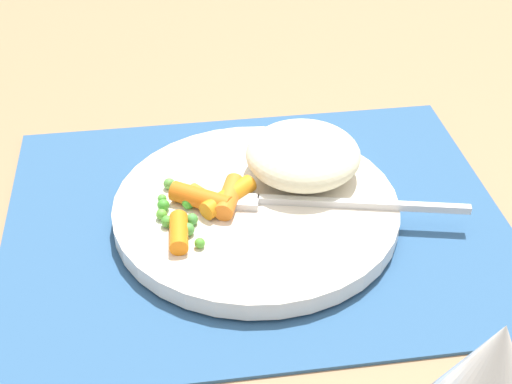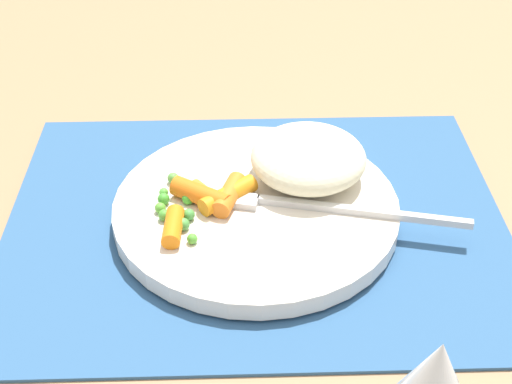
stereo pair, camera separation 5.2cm
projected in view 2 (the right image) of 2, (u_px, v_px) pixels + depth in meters
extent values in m
plane|color=#997551|center=(256.00, 222.00, 0.60)|extent=(2.40, 2.40, 0.00)
cube|color=#2D5684|center=(256.00, 219.00, 0.60)|extent=(0.41, 0.32, 0.01)
cylinder|color=silver|center=(256.00, 209.00, 0.59)|extent=(0.23, 0.23, 0.02)
ellipsoid|color=beige|center=(308.00, 158.00, 0.60)|extent=(0.10, 0.10, 0.04)
cylinder|color=orange|center=(208.00, 194.00, 0.58)|extent=(0.03, 0.04, 0.01)
cylinder|color=orange|center=(173.00, 227.00, 0.55)|extent=(0.02, 0.04, 0.01)
cylinder|color=orange|center=(201.00, 195.00, 0.58)|extent=(0.05, 0.04, 0.02)
cylinder|color=orange|center=(228.00, 195.00, 0.58)|extent=(0.05, 0.04, 0.01)
cylinder|color=orange|center=(229.00, 195.00, 0.58)|extent=(0.03, 0.05, 0.02)
sphere|color=#53B03D|center=(164.00, 192.00, 0.59)|extent=(0.01, 0.01, 0.01)
sphere|color=#5BA244|center=(173.00, 178.00, 0.60)|extent=(0.01, 0.01, 0.01)
sphere|color=#4A9C34|center=(164.00, 215.00, 0.56)|extent=(0.01, 0.01, 0.01)
sphere|color=green|center=(164.00, 196.00, 0.58)|extent=(0.01, 0.01, 0.01)
sphere|color=#4C9B42|center=(183.00, 224.00, 0.56)|extent=(0.01, 0.01, 0.01)
sphere|color=green|center=(190.00, 201.00, 0.58)|extent=(0.01, 0.01, 0.01)
sphere|color=#479A42|center=(189.00, 215.00, 0.56)|extent=(0.01, 0.01, 0.01)
sphere|color=#5AAA37|center=(160.00, 208.00, 0.57)|extent=(0.01, 0.01, 0.01)
sphere|color=green|center=(207.00, 204.00, 0.58)|extent=(0.01, 0.01, 0.01)
sphere|color=green|center=(188.00, 197.00, 0.58)|extent=(0.01, 0.01, 0.01)
sphere|color=#50A333|center=(192.00, 239.00, 0.54)|extent=(0.01, 0.01, 0.01)
cube|color=silver|center=(230.00, 196.00, 0.59)|extent=(0.05, 0.03, 0.01)
cube|color=silver|center=(363.00, 212.00, 0.57)|extent=(0.17, 0.04, 0.01)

